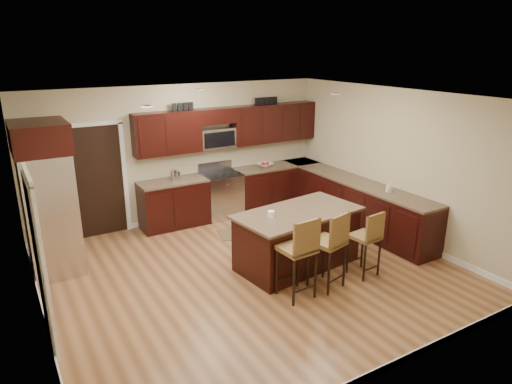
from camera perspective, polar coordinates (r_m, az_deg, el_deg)
floor at (r=7.29m, az=-0.47°, el=-9.90°), size 6.00×6.00×0.00m
ceiling at (r=6.49m, az=-0.53°, el=11.69°), size 6.00×6.00×0.00m
wall_back at (r=9.17m, az=-9.16°, el=4.74°), size 6.00×0.00×6.00m
wall_left at (r=5.96m, az=-26.41°, el=-4.21°), size 0.00×5.50×5.50m
wall_right at (r=8.61m, az=17.08°, el=3.32°), size 0.00×5.50×5.50m
base_cabinets at (r=9.19m, az=5.28°, el=-0.85°), size 4.02×3.96×0.92m
upper_cabinets at (r=9.35m, az=-2.92°, el=8.26°), size 4.00×0.33×0.80m
range at (r=9.41m, az=-4.37°, el=-0.30°), size 0.76×0.64×1.11m
microwave at (r=9.25m, az=-4.97°, el=6.73°), size 0.76×0.31×0.40m
doorway at (r=8.80m, az=-19.04°, el=1.26°), size 0.85×0.03×2.06m
pantry_door at (r=5.81m, az=-25.50°, el=-8.20°), size 0.03×0.80×2.04m
letter_decor at (r=9.22m, az=-3.77°, el=10.97°), size 2.20×0.03×0.15m
island at (r=7.35m, az=5.17°, el=-6.01°), size 2.11×1.28×0.92m
stool_left at (r=6.29m, az=5.54°, el=-7.11°), size 0.48×0.48×1.20m
stool_mid at (r=6.62m, az=9.41°, el=-6.18°), size 0.53×0.53×1.17m
stool_right at (r=7.10m, az=13.84°, el=-5.43°), size 0.43×0.43×1.04m
refrigerator at (r=7.59m, az=-24.55°, el=-0.61°), size 0.79×1.01×2.35m
floor_mat at (r=8.68m, az=-1.94°, el=-5.15°), size 0.90×0.69×0.01m
fruit_bowl at (r=9.76m, az=1.17°, el=3.40°), size 0.39×0.39×0.08m
soap_bottle at (r=8.38m, az=16.31°, el=0.56°), size 0.10×0.10×0.17m
canister_tall at (r=8.87m, az=-10.26°, el=2.06°), size 0.12×0.12×0.21m
canister_short at (r=8.90m, az=-9.79°, el=2.01°), size 0.11×0.11×0.17m
island_jar at (r=6.89m, az=1.90°, el=-2.78°), size 0.10×0.10×0.10m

